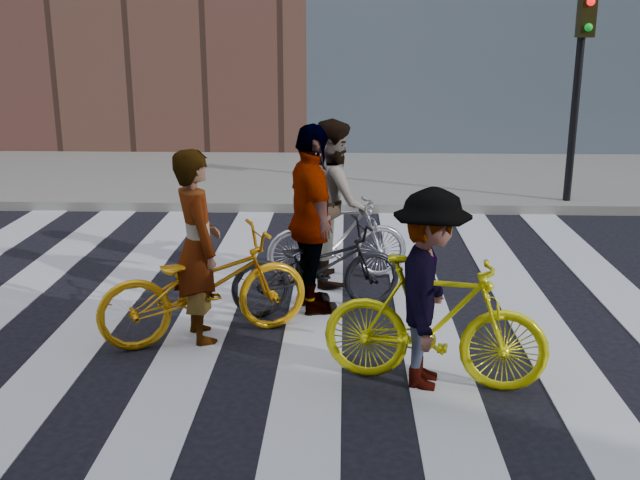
{
  "coord_description": "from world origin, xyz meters",
  "views": [
    {
      "loc": [
        0.83,
        -6.43,
        2.81
      ],
      "look_at": [
        0.61,
        0.3,
        0.9
      ],
      "focal_mm": 42.0,
      "sensor_mm": 36.0,
      "label": 1
    }
  ],
  "objects_px": {
    "bike_dark_rear": "(317,268)",
    "rider_left": "(197,247)",
    "rider_mid": "(333,202)",
    "bike_yellow_left": "(205,286)",
    "rider_rear": "(312,220)",
    "bike_yellow_right": "(434,322)",
    "rider_right": "(429,290)",
    "traffic_signal": "(580,64)",
    "bike_silver_mid": "(337,239)"
  },
  "relations": [
    {
      "from": "bike_dark_rear",
      "to": "rider_left",
      "type": "distance_m",
      "value": 1.36
    },
    {
      "from": "bike_dark_rear",
      "to": "rider_mid",
      "type": "xyz_separation_m",
      "value": [
        0.15,
        1.0,
        0.46
      ]
    },
    {
      "from": "bike_yellow_left",
      "to": "rider_rear",
      "type": "bearing_deg",
      "value": -77.4
    },
    {
      "from": "bike_yellow_right",
      "to": "rider_rear",
      "type": "distance_m",
      "value": 1.97
    },
    {
      "from": "rider_mid",
      "to": "rider_right",
      "type": "relative_size",
      "value": 1.14
    },
    {
      "from": "bike_yellow_left",
      "to": "bike_yellow_right",
      "type": "xyz_separation_m",
      "value": [
        2.01,
        -0.88,
        0.02
      ]
    },
    {
      "from": "bike_dark_rear",
      "to": "rider_right",
      "type": "bearing_deg",
      "value": -166.8
    },
    {
      "from": "traffic_signal",
      "to": "rider_left",
      "type": "height_order",
      "value": "traffic_signal"
    },
    {
      "from": "bike_yellow_right",
      "to": "bike_yellow_left",
      "type": "bearing_deg",
      "value": 78.25
    },
    {
      "from": "bike_yellow_left",
      "to": "bike_silver_mid",
      "type": "bearing_deg",
      "value": -59.78
    },
    {
      "from": "traffic_signal",
      "to": "rider_right",
      "type": "bearing_deg",
      "value": -115.15
    },
    {
      "from": "traffic_signal",
      "to": "bike_silver_mid",
      "type": "distance_m",
      "value": 5.37
    },
    {
      "from": "traffic_signal",
      "to": "bike_yellow_right",
      "type": "bearing_deg",
      "value": -114.76
    },
    {
      "from": "bike_yellow_left",
      "to": "rider_right",
      "type": "xyz_separation_m",
      "value": [
        1.96,
        -0.88,
        0.3
      ]
    },
    {
      "from": "traffic_signal",
      "to": "bike_dark_rear",
      "type": "relative_size",
      "value": 1.88
    },
    {
      "from": "traffic_signal",
      "to": "bike_yellow_left",
      "type": "bearing_deg",
      "value": -132.62
    },
    {
      "from": "rider_left",
      "to": "bike_silver_mid",
      "type": "bearing_deg",
      "value": -60.88
    },
    {
      "from": "bike_silver_mid",
      "to": "rider_mid",
      "type": "distance_m",
      "value": 0.44
    },
    {
      "from": "bike_dark_rear",
      "to": "rider_mid",
      "type": "bearing_deg",
      "value": -25.71
    },
    {
      "from": "bike_dark_rear",
      "to": "rider_left",
      "type": "xyz_separation_m",
      "value": [
        -1.06,
        -0.74,
        0.43
      ]
    },
    {
      "from": "bike_dark_rear",
      "to": "bike_yellow_right",
      "type": "bearing_deg",
      "value": -165.5
    },
    {
      "from": "rider_left",
      "to": "rider_rear",
      "type": "bearing_deg",
      "value": -78.8
    },
    {
      "from": "bike_silver_mid",
      "to": "rider_right",
      "type": "relative_size",
      "value": 1.0
    },
    {
      "from": "rider_mid",
      "to": "rider_rear",
      "type": "relative_size",
      "value": 0.96
    },
    {
      "from": "traffic_signal",
      "to": "rider_rear",
      "type": "distance_m",
      "value": 6.11
    },
    {
      "from": "bike_dark_rear",
      "to": "rider_rear",
      "type": "distance_m",
      "value": 0.5
    },
    {
      "from": "bike_yellow_right",
      "to": "rider_rear",
      "type": "xyz_separation_m",
      "value": [
        -1.05,
        1.62,
        0.42
      ]
    },
    {
      "from": "bike_silver_mid",
      "to": "rider_right",
      "type": "distance_m",
      "value": 2.74
    },
    {
      "from": "bike_yellow_right",
      "to": "rider_mid",
      "type": "distance_m",
      "value": 2.78
    },
    {
      "from": "bike_yellow_right",
      "to": "rider_right",
      "type": "bearing_deg",
      "value": 101.76
    },
    {
      "from": "traffic_signal",
      "to": "bike_yellow_right",
      "type": "xyz_separation_m",
      "value": [
        -2.83,
        -6.14,
        -1.74
      ]
    },
    {
      "from": "bike_silver_mid",
      "to": "traffic_signal",
      "type": "bearing_deg",
      "value": -57.31
    },
    {
      "from": "rider_right",
      "to": "bike_dark_rear",
      "type": "bearing_deg",
      "value": 42.26
    },
    {
      "from": "bike_yellow_right",
      "to": "rider_right",
      "type": "xyz_separation_m",
      "value": [
        -0.05,
        0.0,
        0.28
      ]
    },
    {
      "from": "rider_mid",
      "to": "rider_right",
      "type": "xyz_separation_m",
      "value": [
        0.8,
        -2.62,
        -0.11
      ]
    },
    {
      "from": "bike_yellow_left",
      "to": "rider_left",
      "type": "height_order",
      "value": "rider_left"
    },
    {
      "from": "traffic_signal",
      "to": "bike_yellow_right",
      "type": "relative_size",
      "value": 1.84
    },
    {
      "from": "rider_rear",
      "to": "traffic_signal",
      "type": "bearing_deg",
      "value": -57.93
    },
    {
      "from": "bike_yellow_right",
      "to": "rider_mid",
      "type": "relative_size",
      "value": 0.97
    },
    {
      "from": "traffic_signal",
      "to": "rider_mid",
      "type": "xyz_separation_m",
      "value": [
        -3.69,
        -3.53,
        -1.35
      ]
    },
    {
      "from": "bike_yellow_right",
      "to": "bike_dark_rear",
      "type": "height_order",
      "value": "bike_yellow_right"
    },
    {
      "from": "bike_yellow_right",
      "to": "rider_right",
      "type": "relative_size",
      "value": 1.1
    },
    {
      "from": "rider_rear",
      "to": "bike_dark_rear",
      "type": "bearing_deg",
      "value": -107.29
    },
    {
      "from": "bike_dark_rear",
      "to": "bike_yellow_left",
      "type": "bearing_deg",
      "value": 108.9
    },
    {
      "from": "bike_yellow_left",
      "to": "bike_silver_mid",
      "type": "distance_m",
      "value": 2.12
    },
    {
      "from": "bike_silver_mid",
      "to": "rider_right",
      "type": "height_order",
      "value": "rider_right"
    },
    {
      "from": "bike_silver_mid",
      "to": "bike_yellow_left",
      "type": "bearing_deg",
      "value": 133.79
    },
    {
      "from": "rider_rear",
      "to": "rider_mid",
      "type": "bearing_deg",
      "value": -28.49
    },
    {
      "from": "bike_silver_mid",
      "to": "rider_left",
      "type": "xyz_separation_m",
      "value": [
        -1.26,
        -1.74,
        0.41
      ]
    },
    {
      "from": "rider_rear",
      "to": "bike_yellow_left",
      "type": "bearing_deg",
      "value": 110.3
    }
  ]
}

